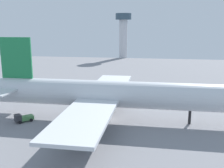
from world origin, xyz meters
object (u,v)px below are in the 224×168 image
cargo_airplane (111,94)px  control_tower (123,31)px  fuel_truck (23,118)px  baggage_tug (24,96)px

cargo_airplane → control_tower: bearing=95.7°
cargo_airplane → fuel_truck: size_ratio=14.42×
baggage_tug → control_tower: 125.35m
baggage_tug → fuel_truck: (10.24, -20.38, 0.01)m
fuel_truck → control_tower: control_tower is taller
fuel_truck → control_tower: bearing=86.7°
baggage_tug → control_tower: bearing=81.4°
cargo_airplane → baggage_tug: bearing=155.1°
cargo_airplane → control_tower: (-13.76, 137.41, 13.58)m
cargo_airplane → fuel_truck: (-21.98, -5.43, -5.74)m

